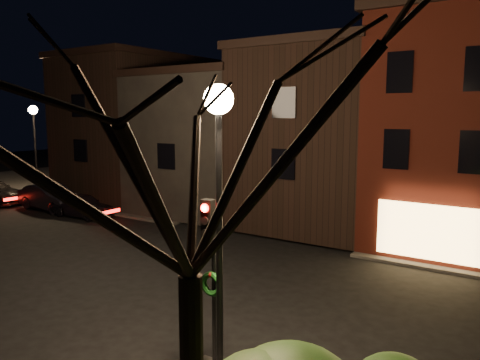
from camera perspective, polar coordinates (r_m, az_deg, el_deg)
name	(u,v)px	position (r m, az deg, el deg)	size (l,w,h in m)	color
ground	(183,268)	(18.88, -7.02, -10.58)	(120.00, 120.00, 0.00)	black
sidewalk_far_left	(160,175)	(46.53, -9.73, 0.60)	(30.00, 30.00, 0.12)	#2D2B28
corner_building	(453,128)	(23.31, 24.56, 5.83)	(6.50, 8.50, 10.50)	#4C160D
row_building_a	(327,136)	(26.13, 10.61, 5.34)	(7.30, 10.30, 9.40)	black
row_building_b	(220,141)	(29.75, -2.42, 4.82)	(7.80, 10.30, 8.40)	black
row_building_c	(138,127)	(34.48, -12.28, 6.34)	(7.30, 10.30, 9.90)	black
street_lamp_near	(219,156)	(9.37, -2.59, 2.94)	(0.60, 0.60, 6.48)	black
street_lamp_far	(34,126)	(36.51, -23.83, 6.07)	(0.60, 0.60, 6.48)	black
traffic_signal	(211,259)	(10.58, -3.58, -9.59)	(0.58, 0.38, 4.05)	black
bare_tree_right	(188,104)	(6.56, -6.42, 9.15)	(6.40, 6.40, 8.50)	black
parked_car_a	(82,205)	(29.01, -18.70, -2.91)	(1.67, 4.14, 1.41)	black
parked_car_b	(51,197)	(31.65, -22.05, -1.97)	(1.74, 4.98, 1.64)	black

